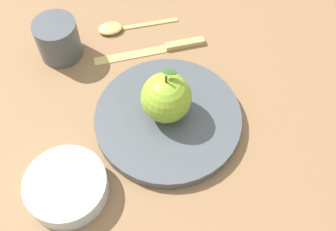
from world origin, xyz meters
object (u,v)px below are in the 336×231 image
at_px(cup, 58,38).
at_px(apple, 166,98).
at_px(spoon, 119,27).
at_px(dinner_plate, 168,118).
at_px(knife, 160,49).
at_px(side_bowl, 66,186).

bearing_deg(cup, apple, -103.86).
bearing_deg(cup, spoon, -36.81).
bearing_deg(apple, dinner_plate, -138.68).
height_order(apple, knife, apple).
bearing_deg(apple, knife, 27.18).
bearing_deg(dinner_plate, knife, 27.93).
relative_size(side_bowl, spoon, 0.87).
bearing_deg(knife, spoon, 79.11).
bearing_deg(dinner_plate, spoon, 46.87).
xyz_separation_m(knife, spoon, (0.02, 0.10, 0.00)).
bearing_deg(cup, side_bowl, -147.70).
bearing_deg(knife, side_bowl, 176.89).
distance_m(side_bowl, spoon, 0.34).
distance_m(cup, knife, 0.19).
xyz_separation_m(cup, spoon, (0.10, -0.07, -0.04)).
distance_m(cup, spoon, 0.12).
xyz_separation_m(dinner_plate, side_bowl, (-0.17, 0.09, 0.01)).
bearing_deg(knife, cup, 114.70).
bearing_deg(dinner_plate, side_bowl, 151.89).
xyz_separation_m(side_bowl, knife, (0.31, -0.02, -0.02)).
xyz_separation_m(dinner_plate, spoon, (0.16, 0.17, -0.01)).
distance_m(side_bowl, cup, 0.28).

